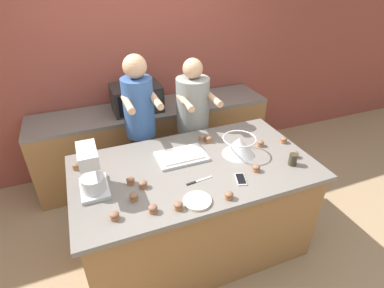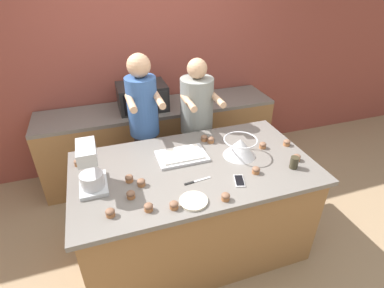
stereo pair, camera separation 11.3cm
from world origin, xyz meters
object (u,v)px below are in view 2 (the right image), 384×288
Objects in this scene: cupcake_0 at (148,207)px; cupcake_1 at (256,170)px; stand_mixer at (90,169)px; cell_phone at (239,181)px; microwave_oven at (142,97)px; cupcake_11 at (129,178)px; cupcake_3 at (226,197)px; cupcake_5 at (174,205)px; cupcake_2 at (141,182)px; cupcake_4 at (297,157)px; small_plate at (194,201)px; drinking_glass at (294,163)px; cupcake_13 at (204,138)px; cupcake_6 at (287,143)px; cupcake_9 at (131,194)px; person_right at (197,129)px; person_left at (145,131)px; mixing_bowl at (240,147)px; cupcake_10 at (78,162)px; baking_tray at (182,156)px; cupcake_7 at (110,213)px; knife at (196,181)px; cupcake_12 at (263,145)px; cupcake_8 at (211,140)px.

cupcake_1 is at bearing 9.11° from cupcake_0.
stand_mixer is 2.30× the size of cell_phone.
cupcake_1 is (0.61, -1.57, -0.09)m from microwave_oven.
microwave_oven is at bearing 75.15° from cupcake_11.
cupcake_3 is (0.25, -1.78, -0.09)m from microwave_oven.
cupcake_1 is at bearing 13.86° from cupcake_5.
cupcake_2 is (0.00, 0.28, 0.00)m from cupcake_0.
cupcake_2 is 1.00× the size of cupcake_4.
cell_phone is 0.79× the size of small_plate.
microwave_oven reaches higher than drinking_glass.
small_plate is 0.85m from cupcake_13.
cupcake_5 is (0.51, -0.41, -0.13)m from stand_mixer.
cupcake_13 is at bearing 155.02° from cupcake_6.
cupcake_5 reaches higher than small_plate.
cupcake_11 is (0.02, 0.19, 0.00)m from cupcake_9.
person_right reaches higher than microwave_oven.
drinking_glass is at bearing -59.61° from microwave_oven.
cupcake_6 is (0.48, 0.29, 0.00)m from cupcake_1.
cupcake_0 is at bearing -174.84° from drinking_glass.
drinking_glass is (0.94, -1.60, -0.07)m from microwave_oven.
cupcake_5 is at bearing -37.66° from cupcake_9.
person_left is 1.01m from mixing_bowl.
cupcake_2 is at bearing 147.01° from cupcake_3.
cupcake_4 is at bearing 6.99° from cupcake_1.
stand_mixer is 0.53m from cupcake_0.
cell_phone is 0.50m from drinking_glass.
cell_phone is (1.06, -0.29, -0.16)m from stand_mixer.
microwave_oven is 1.73m from small_plate.
cupcake_10 is (-1.82, 0.27, 0.00)m from cupcake_6.
mixing_bowl is at bearing -178.47° from cupcake_6.
person_right reaches higher than mixing_bowl.
baking_tray is 0.93m from drinking_glass.
person_left reaches higher than cupcake_5.
cupcake_0 is (-0.28, -1.71, -0.09)m from microwave_oven.
small_plate is at bearing -4.94° from cupcake_7.
cupcake_3 and cupcake_4 have the same top height.
cupcake_4 is at bearing -3.71° from cupcake_2.
cupcake_13 is (0.28, 0.21, 0.01)m from baking_tray.
cell_phone is (-0.16, -0.33, -0.08)m from mixing_bowl.
cupcake_13 reaches higher than knife.
cupcake_12 is at bearing 4.82° from cupcake_11.
microwave_oven is at bearing 78.92° from cupcake_2.
cupcake_3 is 0.75m from cupcake_11.
small_plate is at bearing -165.34° from cell_phone.
person_right is 25.43× the size of cupcake_4.
baking_tray is 0.78× the size of microwave_oven.
cupcake_0 is (-0.40, -0.19, 0.03)m from knife.
cupcake_8 is at bearing 23.03° from cupcake_11.
cupcake_6 is at bearing 1.76° from stand_mixer.
cupcake_6 is at bearing 27.97° from cell_phone.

